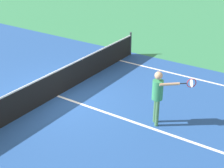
% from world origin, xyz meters
% --- Properties ---
extents(ground_plane, '(60.00, 60.00, 0.00)m').
position_xyz_m(ground_plane, '(0.00, 0.00, 0.00)').
color(ground_plane, '#337F51').
extents(court_surface_inbounds, '(10.62, 24.40, 0.00)m').
position_xyz_m(court_surface_inbounds, '(0.00, 0.00, 0.00)').
color(court_surface_inbounds, '#234C93').
rests_on(court_surface_inbounds, ground_plane).
extents(line_center_service, '(0.10, 6.40, 0.01)m').
position_xyz_m(line_center_service, '(0.00, -3.20, 0.00)').
color(line_center_service, white).
rests_on(line_center_service, ground_plane).
extents(net, '(10.16, 0.09, 1.07)m').
position_xyz_m(net, '(0.00, 0.00, 0.49)').
color(net, '#33383D').
rests_on(net, ground_plane).
extents(player_near, '(0.73, 1.09, 1.72)m').
position_xyz_m(player_near, '(0.31, -3.74, 1.07)').
color(player_near, '#3F7247').
rests_on(player_near, ground_plane).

